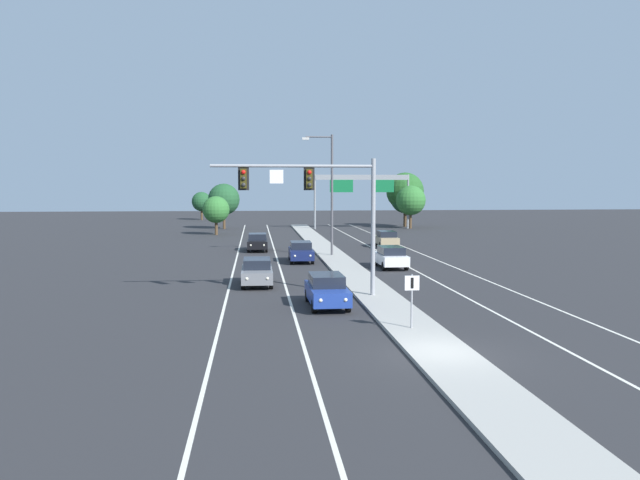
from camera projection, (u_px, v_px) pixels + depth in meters
name	position (u px, v px, depth m)	size (l,w,h in m)	color
ground_plane	(441.00, 355.00, 22.17)	(260.00, 260.00, 0.00)	#28282B
median_island	(358.00, 278.00, 40.00)	(2.40, 110.00, 0.15)	#9E9B93
lane_stripe_oncoming_center	(279.00, 267.00, 46.47)	(0.14, 100.00, 0.01)	silver
lane_stripe_receding_center	(405.00, 265.00, 47.42)	(0.14, 100.00, 0.01)	silver
edge_stripe_left	(234.00, 267.00, 46.13)	(0.14, 100.00, 0.01)	silver
edge_stripe_right	(447.00, 264.00, 47.76)	(0.14, 100.00, 0.01)	silver
overhead_signal_mast	(321.00, 196.00, 32.85)	(8.57, 0.44, 7.20)	gray
median_sign_post	(412.00, 293.00, 25.65)	(0.60, 0.10, 2.20)	gray
street_lamp_median	(329.00, 187.00, 52.46)	(2.58, 0.28, 10.00)	#4C4C51
car_oncoming_blue	(327.00, 290.00, 31.05)	(1.88, 4.49, 1.58)	navy
car_oncoming_grey	(257.00, 272.00, 37.73)	(1.82, 4.47, 1.58)	slate
car_oncoming_navy	(301.00, 251.00, 49.30)	(1.88, 4.49, 1.58)	#141E4C
car_oncoming_black	(258.00, 242.00, 57.73)	(1.88, 4.49, 1.58)	black
car_receding_white	(391.00, 257.00, 45.65)	(1.86, 4.49, 1.58)	silver
car_receding_tan	(386.00, 239.00, 61.21)	(1.90, 4.50, 1.58)	tan
highway_sign_gantry	(362.00, 184.00, 86.82)	(13.28, 0.42, 7.50)	gray
tree_far_right_c	(406.00, 198.00, 91.53)	(4.35, 4.35, 6.30)	#4C3823
tree_far_right_b	(411.00, 200.00, 87.73)	(4.14, 4.14, 6.00)	#4C3823
tree_far_left_b	(216.00, 210.00, 76.23)	(3.25, 3.25, 4.70)	#4C3823
tree_far_left_c	(201.00, 202.00, 109.98)	(3.38, 3.38, 4.88)	#4C3823
tree_far_right_a	(405.00, 191.00, 91.63)	(5.44, 5.44, 7.87)	#4C3823
tree_far_left_a	(224.00, 199.00, 86.69)	(4.31, 4.31, 6.24)	#4C3823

